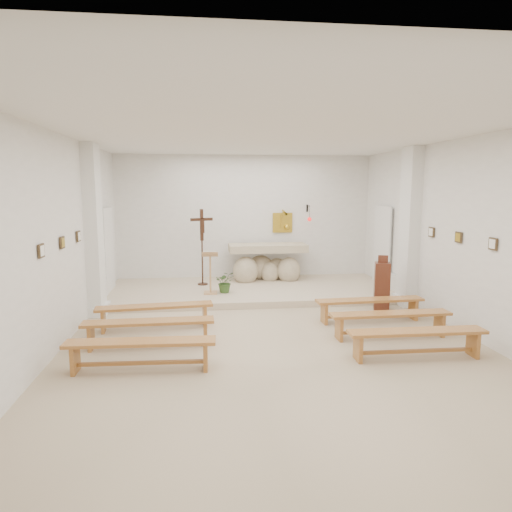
{
  "coord_description": "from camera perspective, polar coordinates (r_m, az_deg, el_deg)",
  "views": [
    {
      "loc": [
        -1.16,
        -7.58,
        2.61
      ],
      "look_at": [
        -0.09,
        1.6,
        1.23
      ],
      "focal_mm": 32.0,
      "sensor_mm": 36.0,
      "label": 1
    }
  ],
  "objects": [
    {
      "name": "station_frame_left_front",
      "position": [
        7.21,
        -25.27,
        0.6
      ],
      "size": [
        0.03,
        0.2,
        0.2
      ],
      "primitive_type": "cube",
      "color": "#3F2F1C",
      "rests_on": "wall_left"
    },
    {
      "name": "station_frame_right_mid",
      "position": [
        9.1,
        24.0,
        2.15
      ],
      "size": [
        0.03,
        0.2,
        0.2
      ],
      "primitive_type": "cube",
      "color": "#3F2F1C",
      "rests_on": "wall_right"
    },
    {
      "name": "station_frame_left_mid",
      "position": [
        8.16,
        -23.06,
        1.56
      ],
      "size": [
        0.03,
        0.2,
        0.2
      ],
      "primitive_type": "cube",
      "color": "#3F2F1C",
      "rests_on": "wall_left"
    },
    {
      "name": "sanctuary_platform",
      "position": [
        11.42,
        -0.67,
        -4.31
      ],
      "size": [
        6.98,
        3.0,
        0.15
      ],
      "primitive_type": "cube",
      "color": "#C6B098",
      "rests_on": "ground"
    },
    {
      "name": "bench_right_front",
      "position": [
        9.3,
        14.01,
        -5.89
      ],
      "size": [
        2.15,
        0.42,
        0.45
      ],
      "rotation": [
        0.0,
        0.0,
        0.04
      ],
      "color": "#AB7031",
      "rests_on": "ground"
    },
    {
      "name": "bench_left_front",
      "position": [
        8.76,
        -12.52,
        -6.73
      ],
      "size": [
        2.16,
        0.54,
        0.45
      ],
      "rotation": [
        0.0,
        0.0,
        0.1
      ],
      "color": "#AB7031",
      "rests_on": "ground"
    },
    {
      "name": "station_frame_right_rear",
      "position": [
        9.97,
        21.08,
        2.81
      ],
      "size": [
        0.03,
        0.2,
        0.2
      ],
      "primitive_type": "cube",
      "color": "#3F2F1C",
      "rests_on": "wall_right"
    },
    {
      "name": "pilaster_left",
      "position": [
        9.87,
        -19.61,
        3.01
      ],
      "size": [
        0.26,
        0.55,
        3.5
      ],
      "primitive_type": "cube",
      "color": "white",
      "rests_on": "ground"
    },
    {
      "name": "station_frame_left_rear",
      "position": [
        9.12,
        -21.32,
        2.32
      ],
      "size": [
        0.03,
        0.2,
        0.2
      ],
      "primitive_type": "cube",
      "color": "#3F2F1C",
      "rests_on": "wall_left"
    },
    {
      "name": "lectern",
      "position": [
        10.71,
        -5.74,
        -2.03
      ],
      "size": [
        0.38,
        0.33,
        1.03
      ],
      "rotation": [
        0.0,
        0.0,
        -0.03
      ],
      "color": "tan",
      "rests_on": "sanctuary_platform"
    },
    {
      "name": "bench_left_third",
      "position": [
        6.86,
        -14.21,
        -11.1
      ],
      "size": [
        2.15,
        0.43,
        0.45
      ],
      "rotation": [
        0.0,
        0.0,
        -0.04
      ],
      "color": "#AB7031",
      "rests_on": "ground"
    },
    {
      "name": "bench_right_second",
      "position": [
        8.4,
        16.44,
        -7.54
      ],
      "size": [
        2.14,
        0.37,
        0.45
      ],
      "rotation": [
        0.0,
        0.0,
        0.01
      ],
      "color": "#AB7031",
      "rests_on": "ground"
    },
    {
      "name": "wall_left",
      "position": [
        7.97,
        -23.61,
        1.6
      ],
      "size": [
        0.02,
        10.0,
        3.5
      ],
      "primitive_type": "cube",
      "color": "white",
      "rests_on": "ground"
    },
    {
      "name": "sanctuary_lamp",
      "position": [
        12.65,
        6.67,
        4.82
      ],
      "size": [
        0.11,
        0.36,
        0.44
      ],
      "color": "black",
      "rests_on": "wall_back"
    },
    {
      "name": "pilaster_right",
      "position": [
        10.63,
        18.62,
        3.42
      ],
      "size": [
        0.26,
        0.55,
        3.5
      ],
      "primitive_type": "cube",
      "color": "white",
      "rests_on": "ground"
    },
    {
      "name": "donation_pedestal",
      "position": [
        10.18,
        15.46,
        -3.62
      ],
      "size": [
        0.4,
        0.4,
        1.19
      ],
      "rotation": [
        0.0,
        0.0,
        -0.31
      ],
      "color": "#512917",
      "rests_on": "ground"
    },
    {
      "name": "station_frame_right_front",
      "position": [
        8.26,
        27.51,
        1.35
      ],
      "size": [
        0.03,
        0.2,
        0.2
      ],
      "primitive_type": "cube",
      "color": "#3F2F1C",
      "rests_on": "wall_right"
    },
    {
      "name": "bench_right_third",
      "position": [
        7.53,
        19.45,
        -9.55
      ],
      "size": [
        2.15,
        0.38,
        0.45
      ],
      "rotation": [
        0.0,
        0.0,
        -0.02
      ],
      "color": "#AB7031",
      "rests_on": "ground"
    },
    {
      "name": "altar",
      "position": [
        12.27,
        1.34,
        -1.11
      ],
      "size": [
        2.07,
        0.96,
        1.07
      ],
      "rotation": [
        0.0,
        0.0,
        0.0
      ],
      "color": "#C4B495",
      "rests_on": "sanctuary_platform"
    },
    {
      "name": "crucifix_stand",
      "position": [
        11.63,
        -6.76,
        1.82
      ],
      "size": [
        0.56,
        0.26,
        1.94
      ],
      "rotation": [
        0.0,
        0.0,
        0.37
      ],
      "color": "#361F11",
      "rests_on": "sanctuary_platform"
    },
    {
      "name": "radiator_right",
      "position": [
        11.5,
        17.06,
        -3.62
      ],
      "size": [
        0.1,
        0.85,
        0.52
      ],
      "primitive_type": "cube",
      "color": "silver",
      "rests_on": "ground"
    },
    {
      "name": "potted_plant",
      "position": [
        10.84,
        -3.86,
        -3.26
      ],
      "size": [
        0.47,
        0.41,
        0.51
      ],
      "primitive_type": "imported",
      "rotation": [
        0.0,
        0.0,
        0.04
      ],
      "color": "#2E4E1F",
      "rests_on": "sanctuary_platform"
    },
    {
      "name": "ground",
      "position": [
        8.1,
        1.97,
        -10.3
      ],
      "size": [
        7.0,
        10.0,
        0.0
      ],
      "primitive_type": "cube",
      "color": "#CCB493",
      "rests_on": "ground"
    },
    {
      "name": "gold_wall_relief",
      "position": [
        12.77,
        3.33,
        4.18
      ],
      "size": [
        0.55,
        0.04,
        0.55
      ],
      "primitive_type": "cube",
      "color": "gold",
      "rests_on": "wall_back"
    },
    {
      "name": "bench_left_second",
      "position": [
        7.8,
        -13.26,
        -8.65
      ],
      "size": [
        2.15,
        0.38,
        0.45
      ],
      "rotation": [
        0.0,
        0.0,
        0.02
      ],
      "color": "#AB7031",
      "rests_on": "ground"
    },
    {
      "name": "ceiling",
      "position": [
        7.72,
        2.11,
        15.05
      ],
      "size": [
        7.0,
        10.0,
        0.02
      ],
      "primitive_type": "cube",
      "color": "silver",
      "rests_on": "wall_back"
    },
    {
      "name": "wall_back",
      "position": [
        12.65,
        -1.4,
        4.61
      ],
      "size": [
        7.0,
        0.02,
        3.5
      ],
      "primitive_type": "cube",
      "color": "white",
      "rests_on": "ground"
    },
    {
      "name": "radiator_left",
      "position": [
        10.78,
        -18.71,
        -4.49
      ],
      "size": [
        0.1,
        0.85,
        0.52
      ],
      "primitive_type": "cube",
      "color": "silver",
      "rests_on": "ground"
    },
    {
      "name": "wall_right",
      "position": [
        8.93,
        24.77,
        2.2
      ],
      "size": [
        0.02,
        10.0,
        3.5
      ],
      "primitive_type": "cube",
      "color": "white",
      "rests_on": "ground"
    }
  ]
}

